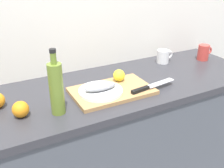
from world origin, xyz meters
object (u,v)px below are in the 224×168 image
(coffee_mug_0, at_px, (163,56))
(coffee_mug_1, at_px, (204,52))
(olive_oil_bottle, at_px, (56,88))
(fish_fillet, at_px, (101,87))
(lemon_0, at_px, (119,75))
(cutting_board, at_px, (112,91))
(white_plate, at_px, (101,91))
(chef_knife, at_px, (148,87))

(coffee_mug_0, xyz_separation_m, coffee_mug_1, (0.29, -0.08, 0.01))
(olive_oil_bottle, bearing_deg, fish_fillet, 13.98)
(lemon_0, distance_m, coffee_mug_0, 0.47)
(fish_fillet, xyz_separation_m, coffee_mug_1, (0.88, 0.16, 0.00))
(cutting_board, relative_size, white_plate, 1.86)
(lemon_0, xyz_separation_m, coffee_mug_0, (0.44, 0.16, -0.01))
(olive_oil_bottle, distance_m, coffee_mug_0, 0.89)
(fish_fillet, height_order, chef_knife, fish_fillet)
(chef_knife, bearing_deg, fish_fillet, 153.76)
(white_plate, xyz_separation_m, chef_knife, (0.24, -0.08, 0.00))
(white_plate, bearing_deg, cutting_board, 4.42)
(white_plate, bearing_deg, lemon_0, 28.94)
(lemon_0, relative_size, coffee_mug_0, 0.55)
(chef_knife, distance_m, lemon_0, 0.19)
(cutting_board, bearing_deg, lemon_0, 43.29)
(coffee_mug_0, distance_m, coffee_mug_1, 0.30)
(cutting_board, height_order, coffee_mug_1, coffee_mug_1)
(cutting_board, bearing_deg, olive_oil_bottle, -168.09)
(fish_fillet, relative_size, chef_knife, 0.59)
(chef_knife, distance_m, coffee_mug_0, 0.48)
(white_plate, xyz_separation_m, olive_oil_bottle, (-0.24, -0.06, 0.10))
(coffee_mug_0, bearing_deg, lemon_0, -159.67)
(chef_knife, height_order, lemon_0, lemon_0)
(cutting_board, xyz_separation_m, fish_fillet, (-0.07, -0.01, 0.04))
(coffee_mug_0, bearing_deg, chef_knife, -137.23)
(lemon_0, height_order, coffee_mug_1, coffee_mug_1)
(lemon_0, bearing_deg, white_plate, -151.06)
(lemon_0, bearing_deg, coffee_mug_0, 20.33)
(fish_fillet, distance_m, chef_knife, 0.25)
(white_plate, height_order, coffee_mug_1, coffee_mug_1)
(coffee_mug_1, bearing_deg, olive_oil_bottle, -168.74)
(lemon_0, bearing_deg, fish_fillet, -151.06)
(white_plate, distance_m, fish_fillet, 0.03)
(fish_fillet, height_order, coffee_mug_0, coffee_mug_0)
(white_plate, distance_m, olive_oil_bottle, 0.27)
(cutting_board, distance_m, fish_fillet, 0.08)
(chef_knife, bearing_deg, white_plate, 153.76)
(chef_knife, height_order, olive_oil_bottle, olive_oil_bottle)
(olive_oil_bottle, bearing_deg, coffee_mug_0, 20.24)
(white_plate, distance_m, chef_knife, 0.25)
(white_plate, height_order, olive_oil_bottle, olive_oil_bottle)
(white_plate, relative_size, coffee_mug_0, 1.86)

